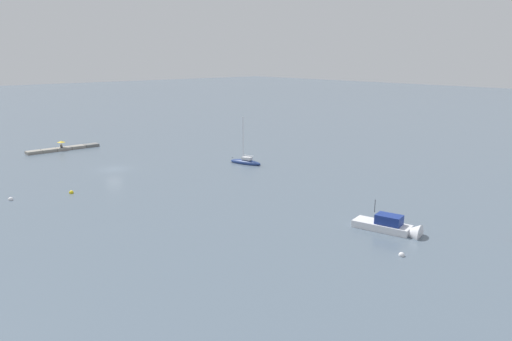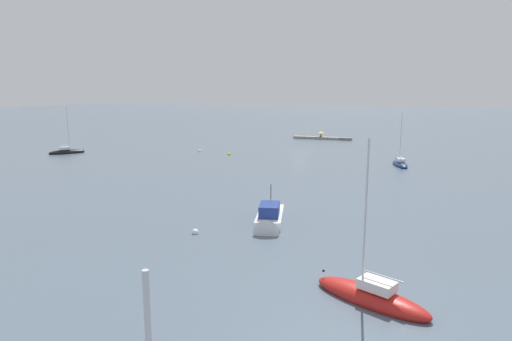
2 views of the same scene
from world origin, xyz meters
name	(u,v)px [view 1 (image 1 of 2)]	position (x,y,z in m)	size (l,w,h in m)	color
ground_plane	(113,169)	(0.00, 0.00, 0.00)	(500.00, 500.00, 0.00)	slate
seawall_pier	(64,149)	(0.00, -21.74, 0.28)	(13.83, 1.81, 0.56)	slate
person_seated_grey_left	(61,146)	(0.36, -21.73, 0.81)	(0.47, 0.65, 0.73)	#1E2333
umbrella_open_yellow	(61,142)	(0.35, -21.71, 1.68)	(1.47, 1.47, 1.31)	black
sailboat_navy_far	(246,162)	(-18.76, 11.02, 0.29)	(3.32, 6.19, 8.29)	navy
motorboat_white_near	(393,228)	(-9.24, 46.24, 0.42)	(3.79, 7.35, 3.95)	silver
mooring_buoy_near	(11,199)	(17.54, 7.60, 0.11)	(0.60, 0.60, 0.60)	white
mooring_buoy_mid	(71,193)	(10.51, 9.56, 0.10)	(0.59, 0.59, 0.59)	yellow
mooring_buoy_far	(402,255)	(-4.37, 50.43, 0.10)	(0.56, 0.56, 0.56)	white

